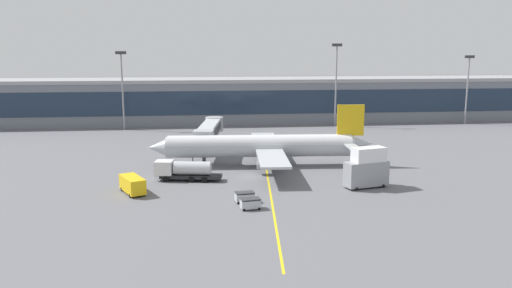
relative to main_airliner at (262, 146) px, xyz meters
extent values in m
plane|color=slate|center=(-2.26, -7.84, -3.77)|extent=(700.00, 700.00, 0.00)
cube|color=yellow|center=(0.22, -5.84, -3.77)|extent=(7.98, 79.66, 0.01)
cube|color=slate|center=(8.95, 59.24, 2.17)|extent=(193.64, 16.71, 11.88)
cube|color=#1E2D42|center=(8.95, 50.83, 2.76)|extent=(187.83, 0.16, 6.65)
cube|color=#99999E|center=(8.95, 59.24, 8.61)|extent=(197.51, 17.04, 1.00)
cylinder|color=#B2B7BC|center=(-0.29, 0.02, -0.14)|extent=(34.42, 5.87, 3.81)
cylinder|color=silver|center=(-0.29, 0.02, 0.20)|extent=(33.72, 5.68, 3.66)
cone|color=#B2B7BC|center=(-18.71, 1.13, -0.14)|extent=(4.02, 3.84, 3.62)
cone|color=#B2B7BC|center=(18.33, -1.11, 0.24)|extent=(4.76, 3.51, 3.24)
cube|color=gold|center=(16.31, -0.99, 4.62)|extent=(4.96, 0.66, 5.71)
cube|color=#B2B7BC|center=(15.58, -4.76, 0.43)|extent=(2.37, 6.20, 0.24)
cube|color=#B2B7BC|center=(16.04, 2.84, 0.43)|extent=(2.37, 6.20, 0.24)
cube|color=#B2B7BC|center=(0.66, -9.15, -0.43)|extent=(5.66, 14.65, 0.40)
cube|color=#B2B7BC|center=(1.76, 9.01, -0.43)|extent=(5.66, 14.65, 0.40)
cylinder|color=#939399|center=(-0.18, -6.51, -1.77)|extent=(3.05, 2.27, 2.09)
cylinder|color=#939399|center=(0.61, 6.48, -1.77)|extent=(3.05, 2.27, 2.09)
cylinder|color=black|center=(-12.59, 0.76, -3.27)|extent=(1.02, 0.46, 1.00)
cylinder|color=slate|center=(-12.59, 0.76, -2.41)|extent=(0.20, 0.20, 1.73)
cylinder|color=black|center=(1.66, -1.82, -3.27)|extent=(1.02, 0.46, 1.00)
cylinder|color=slate|center=(1.66, -1.82, -2.41)|extent=(0.20, 0.20, 1.73)
cylinder|color=black|center=(1.87, 1.60, -3.27)|extent=(1.02, 0.46, 1.00)
cylinder|color=slate|center=(1.87, 1.60, -2.41)|extent=(0.20, 0.20, 1.73)
cube|color=#B2B7BC|center=(-9.25, 11.76, 1.16)|extent=(5.55, 18.65, 2.80)
cube|color=#232328|center=(-9.20, 11.75, 1.16)|extent=(5.26, 15.75, 1.54)
cube|color=#9EA3A8|center=(-10.54, 2.64, 1.16)|extent=(4.01, 3.67, 2.94)
cylinder|color=#4C4C51|center=(-10.54, 2.64, -2.01)|extent=(0.70, 0.70, 3.53)
cube|color=#262628|center=(-10.54, 2.64, -3.62)|extent=(2.03, 2.03, 0.30)
cylinder|color=gray|center=(-7.96, 20.87, 1.16)|extent=(3.90, 3.90, 3.08)
cylinder|color=gray|center=(-7.96, 20.87, -2.01)|extent=(1.80, 1.80, 3.53)
cube|color=#232326|center=(-12.80, -9.28, -3.02)|extent=(10.28, 4.19, 0.50)
cube|color=silver|center=(-17.14, -8.52, -1.77)|extent=(3.19, 2.95, 2.50)
cube|color=black|center=(-18.38, -8.30, -1.27)|extent=(0.56, 2.29, 1.12)
cylinder|color=#B7BABF|center=(-12.53, -9.33, -1.67)|extent=(6.29, 3.20, 2.20)
cylinder|color=black|center=(-16.79, -9.78, -3.27)|extent=(1.05, 0.52, 1.00)
cylinder|color=black|center=(-16.38, -7.45, -3.27)|extent=(1.05, 0.52, 1.00)
cylinder|color=black|center=(-12.71, -10.50, -3.27)|extent=(1.05, 0.52, 1.00)
cylinder|color=black|center=(-12.30, -8.16, -3.27)|extent=(1.05, 0.52, 1.00)
cylinder|color=black|center=(-10.65, -10.86, -3.27)|extent=(1.05, 0.52, 1.00)
cylinder|color=black|center=(-10.23, -8.52, -3.27)|extent=(1.05, 0.52, 1.00)
cube|color=gray|center=(14.23, -16.56, -1.57)|extent=(7.20, 4.08, 3.80)
cube|color=silver|center=(14.56, -16.48, 1.43)|extent=(5.52, 3.54, 2.20)
cylinder|color=black|center=(12.19, -18.23, -3.47)|extent=(0.64, 0.39, 0.60)
cylinder|color=black|center=(11.65, -16.05, -3.47)|extent=(0.64, 0.39, 0.60)
cylinder|color=black|center=(16.81, -17.07, -3.47)|extent=(0.64, 0.39, 0.60)
cylinder|color=black|center=(16.26, -14.89, -3.47)|extent=(0.64, 0.39, 0.60)
cube|color=yellow|center=(-21.36, -15.79, -2.37)|extent=(4.54, 6.23, 2.20)
cube|color=black|center=(-21.97, -14.48, -1.99)|extent=(2.73, 2.72, 0.66)
cylinder|color=black|center=(-23.16, -14.39, -3.47)|extent=(0.48, 0.65, 0.60)
cylinder|color=black|center=(-21.28, -13.51, -3.47)|extent=(0.48, 0.65, 0.60)
cylinder|color=black|center=(-21.44, -18.07, -3.47)|extent=(0.48, 0.65, 0.60)
cylinder|color=black|center=(-19.56, -17.19, -3.47)|extent=(0.48, 0.65, 0.60)
cube|color=#B2B7BC|center=(-4.73, -25.38, -3.04)|extent=(2.79, 1.86, 1.10)
cube|color=#333338|center=(-4.73, -25.38, -2.34)|extent=(2.85, 1.90, 0.10)
cylinder|color=black|center=(-5.65, -26.27, -3.59)|extent=(0.37, 0.17, 0.36)
cylinder|color=black|center=(-5.87, -24.79, -3.59)|extent=(0.37, 0.17, 0.36)
cylinder|color=black|center=(-3.59, -25.97, -3.59)|extent=(0.37, 0.17, 0.36)
cylinder|color=black|center=(-3.81, -24.48, -3.59)|extent=(0.37, 0.17, 0.36)
cube|color=#B2B7BC|center=(-5.20, -22.21, -3.04)|extent=(2.79, 1.86, 1.10)
cube|color=#333338|center=(-5.20, -22.21, -2.34)|extent=(2.85, 1.90, 0.10)
cylinder|color=black|center=(-6.12, -23.10, -3.59)|extent=(0.37, 0.17, 0.36)
cylinder|color=black|center=(-6.34, -21.62, -3.59)|extent=(0.37, 0.17, 0.36)
cylinder|color=black|center=(-4.06, -22.80, -3.59)|extent=(0.37, 0.17, 0.36)
cylinder|color=black|center=(-4.28, -21.32, -3.59)|extent=(0.37, 0.17, 0.36)
cylinder|color=gray|center=(65.52, 47.24, 5.64)|extent=(0.44, 0.44, 18.82)
cube|color=#333338|center=(65.52, 47.24, 15.45)|extent=(2.80, 0.50, 0.80)
cylinder|color=gray|center=(-31.30, 47.24, 6.23)|extent=(0.44, 0.44, 19.99)
cube|color=#333338|center=(-31.30, 47.24, 16.62)|extent=(2.80, 0.50, 0.80)
cylinder|color=gray|center=(26.79, 47.24, 7.26)|extent=(0.44, 0.44, 22.06)
cube|color=#333338|center=(26.79, 47.24, 18.69)|extent=(2.80, 0.50, 0.80)
camera|label=1|loc=(-11.37, -89.80, 17.17)|focal=35.32mm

